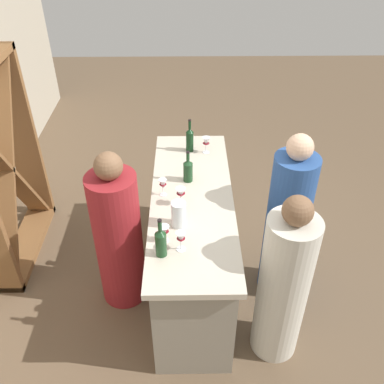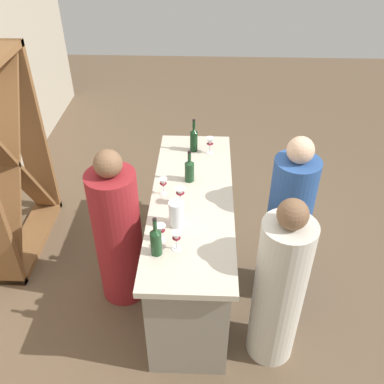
% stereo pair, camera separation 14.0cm
% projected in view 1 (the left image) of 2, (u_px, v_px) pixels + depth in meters
% --- Properties ---
extents(ground_plane, '(12.00, 12.00, 0.00)m').
position_uv_depth(ground_plane, '(192.00, 278.00, 3.95)').
color(ground_plane, brown).
extents(bar_counter, '(1.96, 0.65, 0.95)m').
position_uv_depth(bar_counter, '(192.00, 240.00, 3.66)').
color(bar_counter, gray).
rests_on(bar_counter, ground).
extents(wine_rack, '(1.18, 0.28, 1.86)m').
position_uv_depth(wine_rack, '(3.00, 170.00, 3.72)').
color(wine_rack, brown).
rests_on(wine_rack, ground).
extents(wine_bottle_leftmost_olive_green, '(0.08, 0.08, 0.30)m').
position_uv_depth(wine_bottle_leftmost_olive_green, '(161.00, 242.00, 2.80)').
color(wine_bottle_leftmost_olive_green, '#193D1E').
rests_on(wine_bottle_leftmost_olive_green, bar_counter).
extents(wine_bottle_second_left_olive_green, '(0.08, 0.08, 0.28)m').
position_uv_depth(wine_bottle_second_left_olive_green, '(188.00, 170.00, 3.49)').
color(wine_bottle_second_left_olive_green, '#193D1E').
rests_on(wine_bottle_second_left_olive_green, bar_counter).
extents(wine_bottle_center_dark_green, '(0.07, 0.07, 0.32)m').
position_uv_depth(wine_bottle_center_dark_green, '(190.00, 139.00, 3.87)').
color(wine_bottle_center_dark_green, black).
rests_on(wine_bottle_center_dark_green, bar_counter).
extents(wine_glass_near_left, '(0.07, 0.07, 0.16)m').
position_uv_depth(wine_glass_near_left, '(206.00, 142.00, 3.85)').
color(wine_glass_near_left, white).
rests_on(wine_glass_near_left, bar_counter).
extents(wine_glass_near_center, '(0.07, 0.07, 0.15)m').
position_uv_depth(wine_glass_near_center, '(181.00, 239.00, 2.85)').
color(wine_glass_near_center, white).
rests_on(wine_glass_near_center, bar_counter).
extents(wine_glass_near_right, '(0.08, 0.08, 0.15)m').
position_uv_depth(wine_glass_near_right, '(181.00, 194.00, 3.24)').
color(wine_glass_near_right, white).
rests_on(wine_glass_near_right, bar_counter).
extents(wine_glass_far_left, '(0.07, 0.07, 0.13)m').
position_uv_depth(wine_glass_far_left, '(164.00, 231.00, 2.92)').
color(wine_glass_far_left, white).
rests_on(wine_glass_far_left, bar_counter).
extents(wine_glass_far_center, '(0.06, 0.06, 0.15)m').
position_uv_depth(wine_glass_far_center, '(163.00, 185.00, 3.34)').
color(wine_glass_far_center, white).
rests_on(wine_glass_far_center, bar_counter).
extents(water_pitcher, '(0.11, 0.11, 0.20)m').
position_uv_depth(water_pitcher, '(179.00, 214.00, 3.05)').
color(water_pitcher, silver).
rests_on(water_pitcher, bar_counter).
extents(person_left_guest, '(0.36, 0.36, 1.55)m').
position_uv_depth(person_left_guest, '(286.00, 225.00, 3.46)').
color(person_left_guest, '#284C8C').
rests_on(person_left_guest, ground).
extents(person_center_guest, '(0.38, 0.38, 1.47)m').
position_uv_depth(person_center_guest, '(283.00, 287.00, 3.00)').
color(person_center_guest, beige).
rests_on(person_center_guest, ground).
extents(person_right_guest, '(0.47, 0.47, 1.45)m').
position_uv_depth(person_right_guest, '(118.00, 237.00, 3.42)').
color(person_right_guest, maroon).
rests_on(person_right_guest, ground).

